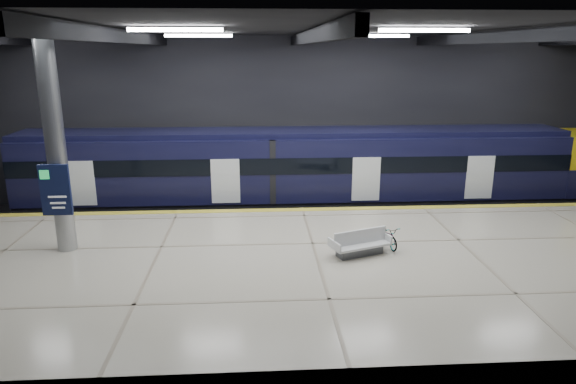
{
  "coord_description": "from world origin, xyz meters",
  "views": [
    {
      "loc": [
        -1.82,
        -17.0,
        7.34
      ],
      "look_at": [
        -0.67,
        1.5,
        2.2
      ],
      "focal_mm": 32.0,
      "sensor_mm": 36.0,
      "label": 1
    }
  ],
  "objects": [
    {
      "name": "bench",
      "position": [
        1.37,
        -2.08,
        1.39
      ],
      "size": [
        2.05,
        1.39,
        0.84
      ],
      "rotation": [
        0.0,
        0.0,
        0.36
      ],
      "color": "#595B60",
      "rests_on": "platform"
    },
    {
      "name": "bicycle",
      "position": [
        2.43,
        -1.41,
        1.46
      ],
      "size": [
        0.75,
        1.45,
        0.72
      ],
      "primitive_type": "imported",
      "rotation": [
        0.0,
        0.0,
        0.21
      ],
      "color": "#99999E",
      "rests_on": "platform"
    },
    {
      "name": "train",
      "position": [
        1.64,
        5.5,
        2.06
      ],
      "size": [
        29.4,
        2.84,
        3.79
      ],
      "color": "black",
      "rests_on": "ground"
    },
    {
      "name": "rails",
      "position": [
        0.0,
        5.5,
        0.08
      ],
      "size": [
        30.0,
        1.52,
        0.16
      ],
      "color": "gray",
      "rests_on": "ground"
    },
    {
      "name": "pannier_bag",
      "position": [
        1.83,
        -1.41,
        1.28
      ],
      "size": [
        0.3,
        0.18,
        0.35
      ],
      "primitive_type": "cube",
      "rotation": [
        0.0,
        0.0,
        -0.0
      ],
      "color": "black",
      "rests_on": "platform"
    },
    {
      "name": "ground",
      "position": [
        0.0,
        0.0,
        0.0
      ],
      "size": [
        30.0,
        30.0,
        0.0
      ],
      "primitive_type": "plane",
      "color": "black",
      "rests_on": "ground"
    },
    {
      "name": "room_shell",
      "position": [
        -0.0,
        0.0,
        5.72
      ],
      "size": [
        30.1,
        16.1,
        8.05
      ],
      "color": "black",
      "rests_on": "ground"
    },
    {
      "name": "info_column",
      "position": [
        -8.0,
        -1.03,
        4.46
      ],
      "size": [
        0.9,
        0.78,
        6.9
      ],
      "color": "#9EA0A5",
      "rests_on": "platform"
    },
    {
      "name": "platform",
      "position": [
        0.0,
        -2.5,
        0.55
      ],
      "size": [
        30.0,
        11.0,
        1.1
      ],
      "primitive_type": "cube",
      "color": "#B3A998",
      "rests_on": "ground"
    },
    {
      "name": "safety_strip",
      "position": [
        0.0,
        2.75,
        1.11
      ],
      "size": [
        30.0,
        0.4,
        0.01
      ],
      "primitive_type": "cube",
      "color": "gold",
      "rests_on": "platform"
    }
  ]
}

